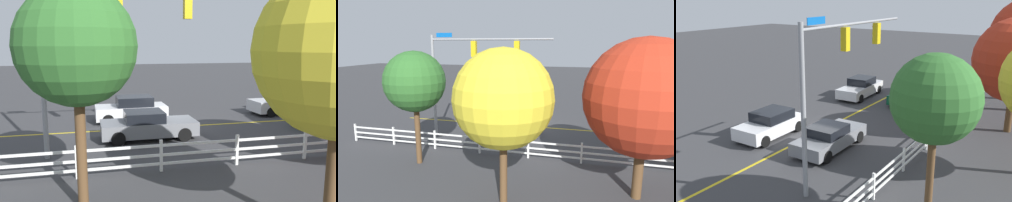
{
  "view_description": "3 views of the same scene",
  "coord_description": "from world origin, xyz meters",
  "views": [
    {
      "loc": [
        3.76,
        17.47,
        4.45
      ],
      "look_at": [
        0.04,
        1.87,
        1.77
      ],
      "focal_mm": 36.14,
      "sensor_mm": 36.0,
      "label": 1
    },
    {
      "loc": [
        -4.36,
        21.57,
        6.34
      ],
      "look_at": [
        1.0,
        1.52,
        2.23
      ],
      "focal_mm": 31.26,
      "sensor_mm": 36.0,
      "label": 2
    },
    {
      "loc": [
        15.74,
        12.3,
        7.83
      ],
      "look_at": [
        -0.4,
        1.93,
        2.25
      ],
      "focal_mm": 39.54,
      "sensor_mm": 36.0,
      "label": 3
    }
  ],
  "objects": [
    {
      "name": "ground_plane",
      "position": [
        0.0,
        0.0,
        0.0
      ],
      "size": [
        120.0,
        120.0,
        0.0
      ],
      "primitive_type": "plane",
      "color": "#38383A"
    },
    {
      "name": "lane_center_stripe",
      "position": [
        -4.0,
        0.0,
        0.0
      ],
      "size": [
        28.0,
        0.16,
        0.01
      ],
      "primitive_type": "cube",
      "color": "gold",
      "rests_on": "ground_plane"
    },
    {
      "name": "signal_assembly",
      "position": [
        3.18,
        3.85,
        4.96
      ],
      "size": [
        8.07,
        0.38,
        7.0
      ],
      "color": "gray",
      "rests_on": "ground_plane"
    },
    {
      "name": "car_0",
      "position": [
        -9.14,
        2.14,
        0.66
      ],
      "size": [
        4.19,
        2.0,
        1.33
      ],
      "rotation": [
        0.0,
        0.0,
        3.11
      ],
      "color": "#0C4C2D",
      "rests_on": "ground_plane"
    },
    {
      "name": "car_1",
      "position": [
        -8.8,
        -1.91,
        0.7
      ],
      "size": [
        4.74,
        2.09,
        1.5
      ],
      "rotation": [
        0.0,
        0.0,
        6.33
      ],
      "color": "silver",
      "rests_on": "ground_plane"
    },
    {
      "name": "car_2",
      "position": [
        1.31,
        -1.94,
        0.72
      ],
      "size": [
        4.11,
        2.01,
        1.47
      ],
      "rotation": [
        0.0,
        0.0,
        6.3
      ],
      "color": "silver",
      "rests_on": "ground_plane"
    },
    {
      "name": "car_3",
      "position": [
        1.05,
        1.96,
        0.64
      ],
      "size": [
        4.53,
        1.96,
        1.34
      ],
      "rotation": [
        0.0,
        0.0,
        3.15
      ],
      "color": "slate",
      "rests_on": "ground_plane"
    },
    {
      "name": "white_rail_fence",
      "position": [
        -3.0,
        6.27,
        0.6
      ],
      "size": [
        26.1,
        0.1,
        1.15
      ],
      "color": "white",
      "rests_on": "ground_plane"
    },
    {
      "name": "tree_2",
      "position": [
        4.0,
        8.42,
        4.39
      ],
      "size": [
        3.14,
        3.14,
        5.99
      ],
      "color": "brown",
      "rests_on": "ground_plane"
    }
  ]
}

